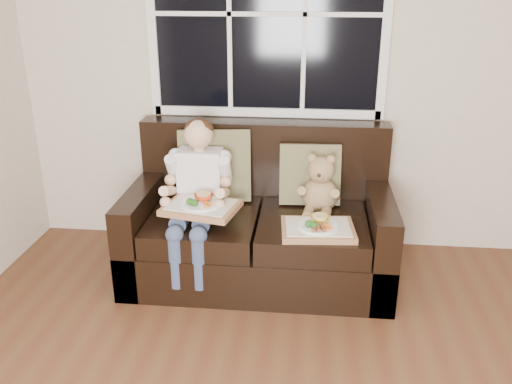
# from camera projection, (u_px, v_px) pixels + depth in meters

# --- Properties ---
(room_walls) EXTENTS (4.52, 5.02, 2.71)m
(room_walls) POSITION_uv_depth(u_px,v_px,m) (398.00, 108.00, 1.24)
(room_walls) COLOR beige
(room_walls) RESTS_ON ground
(window_back) EXTENTS (1.62, 0.04, 1.37)m
(window_back) POSITION_uv_depth(u_px,v_px,m) (267.00, 14.00, 3.56)
(window_back) COLOR black
(window_back) RESTS_ON room_walls
(loveseat) EXTENTS (1.70, 0.92, 0.96)m
(loveseat) POSITION_uv_depth(u_px,v_px,m) (260.00, 228.00, 3.63)
(loveseat) COLOR black
(loveseat) RESTS_ON ground
(pillow_left) EXTENTS (0.51, 0.29, 0.50)m
(pillow_left) POSITION_uv_depth(u_px,v_px,m) (215.00, 165.00, 3.66)
(pillow_left) COLOR brown
(pillow_left) RESTS_ON loveseat
(pillow_right) EXTENTS (0.41, 0.21, 0.41)m
(pillow_right) POSITION_uv_depth(u_px,v_px,m) (310.00, 174.00, 3.61)
(pillow_right) COLOR brown
(pillow_right) RESTS_ON loveseat
(child) EXTENTS (0.41, 0.60, 0.93)m
(child) POSITION_uv_depth(u_px,v_px,m) (197.00, 184.00, 3.42)
(child) COLOR silver
(child) RESTS_ON loveseat
(teddy_bear) EXTENTS (0.25, 0.31, 0.40)m
(teddy_bear) POSITION_uv_depth(u_px,v_px,m) (320.00, 188.00, 3.49)
(teddy_bear) COLOR #9F7954
(teddy_bear) RESTS_ON loveseat
(tray_left) EXTENTS (0.49, 0.41, 0.10)m
(tray_left) POSITION_uv_depth(u_px,v_px,m) (201.00, 206.00, 3.31)
(tray_left) COLOR #AE724E
(tray_left) RESTS_ON child
(tray_right) EXTENTS (0.46, 0.36, 0.10)m
(tray_right) POSITION_uv_depth(u_px,v_px,m) (318.00, 228.00, 3.24)
(tray_right) COLOR #AE724E
(tray_right) RESTS_ON loveseat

